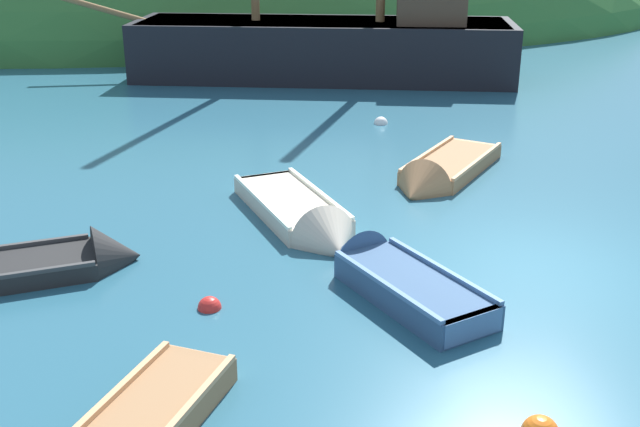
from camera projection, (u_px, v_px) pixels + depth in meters
name	position (u px, v px, depth m)	size (l,w,h in m)	color
ground_plane	(537.00, 266.00, 12.49)	(120.00, 120.00, 0.00)	#285B70
shore_hill	(177.00, 19.00, 41.25)	(53.29, 27.38, 13.98)	#387033
sailing_ship	(327.00, 56.00, 26.32)	(15.35, 6.43, 12.42)	black
rowboat_far	(44.00, 268.00, 12.21)	(3.87, 1.93, 1.17)	black
rowboat_near_dock	(304.00, 221.00, 14.04)	(2.14, 4.04, 1.19)	beige
rowboat_center	(393.00, 280.00, 11.68)	(2.22, 3.43, 1.04)	#335175
rowboat_outer_left	(440.00, 176.00, 16.47)	(3.34, 3.74, 1.18)	#9E7047
buoy_white	(381.00, 124.00, 20.87)	(0.38, 0.38, 0.38)	white
buoy_red	(210.00, 308.00, 11.15)	(0.35, 0.35, 0.35)	red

